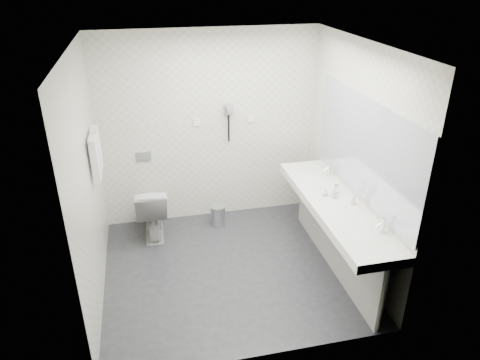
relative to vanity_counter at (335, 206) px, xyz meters
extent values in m
plane|color=#26262B|center=(-1.12, 0.20, -0.80)|extent=(2.80, 2.80, 0.00)
plane|color=silver|center=(-1.12, 0.20, 1.70)|extent=(2.80, 2.80, 0.00)
plane|color=beige|center=(-1.12, 1.50, 0.45)|extent=(2.80, 0.00, 2.80)
plane|color=beige|center=(-1.12, -1.10, 0.45)|extent=(2.80, 0.00, 2.80)
plane|color=beige|center=(-2.52, 0.20, 0.45)|extent=(0.00, 2.60, 2.60)
plane|color=beige|center=(0.27, 0.20, 0.45)|extent=(0.00, 2.60, 2.60)
cube|color=silver|center=(0.00, 0.00, 0.00)|extent=(0.55, 2.20, 0.10)
cube|color=gray|center=(0.02, 0.00, -0.42)|extent=(0.03, 2.15, 0.75)
cylinder|color=silver|center=(0.05, -1.04, -0.42)|extent=(0.06, 0.06, 0.75)
cylinder|color=silver|center=(0.05, 1.04, -0.42)|extent=(0.06, 0.06, 0.75)
cube|color=#B2BCC6|center=(0.26, 0.00, 0.65)|extent=(0.02, 2.20, 1.05)
ellipsoid|color=silver|center=(0.00, -0.65, 0.04)|extent=(0.40, 0.31, 0.05)
ellipsoid|color=silver|center=(0.00, 0.65, 0.04)|extent=(0.40, 0.31, 0.05)
cylinder|color=silver|center=(0.19, -0.65, 0.12)|extent=(0.04, 0.04, 0.15)
cylinder|color=silver|center=(0.19, 0.65, 0.12)|extent=(0.04, 0.04, 0.15)
imported|color=white|center=(0.02, 0.09, 0.11)|extent=(0.06, 0.06, 0.11)
imported|color=white|center=(-0.05, 0.17, 0.09)|extent=(0.09, 0.09, 0.08)
imported|color=white|center=(0.16, -0.09, 0.12)|extent=(0.07, 0.07, 0.13)
cylinder|color=silver|center=(0.08, 0.18, 0.10)|extent=(0.06, 0.06, 0.10)
imported|color=silver|center=(-1.94, 1.14, -0.45)|extent=(0.41, 0.70, 0.70)
cube|color=#B2B5BA|center=(-1.98, 1.49, 0.15)|extent=(0.18, 0.02, 0.12)
cylinder|color=#B2B5BA|center=(-1.09, 1.18, -0.67)|extent=(0.24, 0.24, 0.27)
cylinder|color=#B2B5BA|center=(-1.09, 1.18, -0.52)|extent=(0.19, 0.19, 0.02)
cylinder|color=silver|center=(-2.47, 0.75, 0.75)|extent=(0.02, 0.62, 0.02)
cube|color=silver|center=(-2.46, 0.61, 0.53)|extent=(0.07, 0.24, 0.48)
cube|color=silver|center=(-2.46, 0.89, 0.53)|extent=(0.07, 0.24, 0.48)
cube|color=gray|center=(-0.88, 1.47, 0.70)|extent=(0.10, 0.04, 0.14)
cylinder|color=gray|center=(-0.88, 1.40, 0.73)|extent=(0.08, 0.14, 0.08)
cylinder|color=black|center=(-0.88, 1.46, 0.45)|extent=(0.02, 0.02, 0.35)
cube|color=silver|center=(-1.27, 1.49, 0.55)|extent=(0.09, 0.02, 0.09)
cube|color=silver|center=(-0.57, 1.49, 0.55)|extent=(0.09, 0.02, 0.09)
camera|label=1|loc=(-1.93, -3.90, 2.38)|focal=33.49mm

